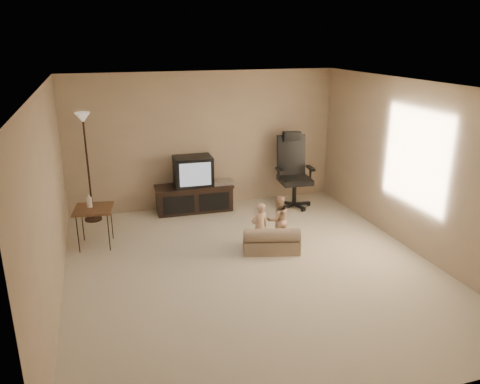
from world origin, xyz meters
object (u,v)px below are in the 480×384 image
at_px(tv_stand, 194,188).
at_px(side_table, 93,209).
at_px(toddler_left, 260,227).
at_px(child_sofa, 271,241).
at_px(floor_lamp, 85,143).
at_px(toddler_right, 278,220).
at_px(office_chair, 293,180).

bearing_deg(tv_stand, side_table, -147.36).
xyz_separation_m(tv_stand, toddler_left, (0.57, -2.00, -0.04)).
height_order(side_table, child_sofa, side_table).
height_order(tv_stand, floor_lamp, floor_lamp).
distance_m(tv_stand, toddler_right, 2.04).
height_order(office_chair, toddler_left, office_chair).
bearing_deg(toddler_right, office_chair, -120.54).
distance_m(floor_lamp, child_sofa, 3.53).
bearing_deg(floor_lamp, toddler_right, -34.39).
distance_m(tv_stand, side_table, 2.07).
bearing_deg(child_sofa, toddler_right, 65.96).
bearing_deg(tv_stand, floor_lamp, -179.93).
distance_m(tv_stand, toddler_left, 2.08).
relative_size(office_chair, toddler_right, 1.78).
distance_m(child_sofa, toddler_left, 0.28).
xyz_separation_m(side_table, floor_lamp, (-0.04, 1.11, 0.78)).
height_order(side_table, toddler_right, side_table).
xyz_separation_m(office_chair, toddler_left, (-1.27, -1.70, -0.12)).
bearing_deg(toddler_left, child_sofa, 147.30).
height_order(floor_lamp, child_sofa, floor_lamp).
bearing_deg(floor_lamp, tv_stand, -1.86).
height_order(office_chair, child_sofa, office_chair).
bearing_deg(child_sofa, floor_lamp, 155.24).
bearing_deg(office_chair, toddler_right, -115.99).
relative_size(floor_lamp, child_sofa, 2.05).
bearing_deg(side_table, tv_stand, 30.71).
bearing_deg(side_table, office_chair, 11.80).
bearing_deg(toddler_right, floor_lamp, -34.09).
relative_size(tv_stand, child_sofa, 1.56).
bearing_deg(child_sofa, office_chair, 73.00).
bearing_deg(child_sofa, toddler_left, 174.24).
xyz_separation_m(office_chair, toddler_right, (-0.91, -1.52, -0.11)).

